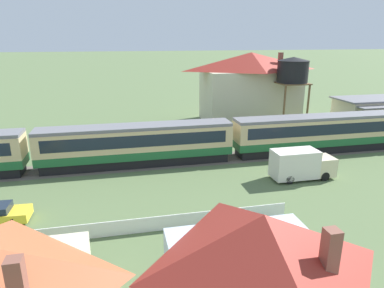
{
  "coord_description": "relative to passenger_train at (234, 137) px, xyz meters",
  "views": [
    {
      "loc": [
        -23.37,
        -32.59,
        12.23
      ],
      "look_at": [
        -16.12,
        0.52,
        1.64
      ],
      "focal_mm": 32.0,
      "sensor_mm": 36.0,
      "label": 1
    }
  ],
  "objects": [
    {
      "name": "station_house_red_roof",
      "position": [
        7.88,
        15.97,
        2.97
      ],
      "size": [
        14.94,
        8.31,
        10.16
      ],
      "color": "beige",
      "rests_on": "ground_plane"
    },
    {
      "name": "cottage_red_roof",
      "position": [
        -6.21,
        -21.23,
        0.55
      ],
      "size": [
        7.82,
        8.61,
        5.42
      ],
      "color": "silver",
      "rests_on": "ground_plane"
    },
    {
      "name": "picket_fence_front",
      "position": [
        -18.06,
        -12.67,
        -1.74
      ],
      "size": [
        34.93,
        0.06,
        1.05
      ],
      "primitive_type": "cube",
      "color": "white",
      "rests_on": "ground_plane"
    },
    {
      "name": "passenger_train",
      "position": [
        0.0,
        0.0,
        0.0
      ],
      "size": [
        78.31,
        2.85,
        4.09
      ],
      "color": "#1E6033",
      "rests_on": "ground_plane"
    },
    {
      "name": "railway_track",
      "position": [
        -7.28,
        0.0,
        -2.26
      ],
      "size": [
        136.72,
        3.6,
        0.04
      ],
      "color": "#665B51",
      "rests_on": "ground_plane"
    },
    {
      "name": "water_tower",
      "position": [
        11.87,
        10.79,
        5.54
      ],
      "size": [
        4.37,
        4.37,
        9.72
      ],
      "color": "brown",
      "rests_on": "ground_plane"
    },
    {
      "name": "ground_plane",
      "position": [
        11.69,
        0.02,
        -2.27
      ],
      "size": [
        600.0,
        600.0,
        0.0
      ],
      "primitive_type": "plane",
      "color": "#566B42"
    },
    {
      "name": "delivery_truck_cream",
      "position": [
        3.98,
        -6.65,
        -0.91
      ],
      "size": [
        5.75,
        2.09,
        2.72
      ],
      "color": "beige",
      "rests_on": "ground_plane"
    },
    {
      "name": "station_building",
      "position": [
        23.6,
        8.4,
        -0.17
      ],
      "size": [
        10.92,
        6.93,
        4.13
      ],
      "color": "beige",
      "rests_on": "ground_plane"
    }
  ]
}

